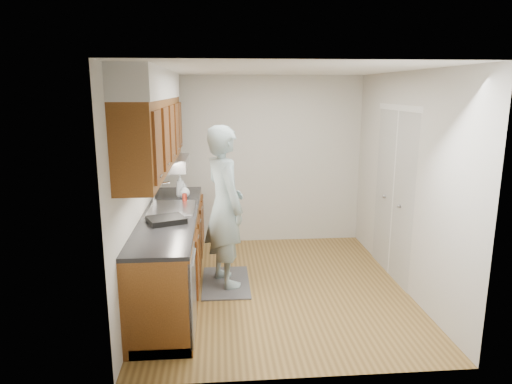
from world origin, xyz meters
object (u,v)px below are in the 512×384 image
soap_bottle_a (180,186)px  dish_rack (166,220)px  soap_bottle_c (184,190)px  steel_can (183,194)px  soda_can (185,198)px  person (225,196)px  soap_bottle_b (184,188)px

soap_bottle_a → dish_rack: (-0.06, -1.18, -0.12)m
soap_bottle_c → steel_can: size_ratio=1.67×
steel_can → soda_can: bearing=-81.5°
soap_bottle_a → dish_rack: size_ratio=0.79×
person → soda_can: person is taller
soap_bottle_b → person: bearing=-54.5°
soap_bottle_c → person: bearing=-49.6°
soap_bottle_a → soap_bottle_c: (0.05, -0.05, -0.05)m
soap_bottle_b → dish_rack: 1.28m
soda_can → steel_can: (-0.04, 0.24, 0.00)m
soap_bottle_a → steel_can: soap_bottle_a is taller
person → soap_bottle_c: person is taller
soda_can → dish_rack: soda_can is taller
steel_can → soap_bottle_a: bearing=119.2°
soap_bottle_c → dish_rack: bearing=-95.5°
person → dish_rack: size_ratio=5.88×
soap_bottle_a → soap_bottle_c: soap_bottle_a is taller
soap_bottle_a → soda_can: soap_bottle_a is taller
soap_bottle_a → soap_bottle_c: bearing=-42.6°
steel_can → soap_bottle_c: bearing=56.5°
soap_bottle_b → soap_bottle_c: 0.14m
steel_can → dish_rack: size_ratio=0.30×
soap_bottle_b → steel_can: size_ratio=1.65×
person → steel_can: person is taller
soap_bottle_a → soap_bottle_b: bearing=69.4°
soap_bottle_c → steel_can: bearing=-123.5°
dish_rack → soap_bottle_c: bearing=61.9°
soda_can → steel_can: size_ratio=0.99×
soap_bottle_a → soap_bottle_b: (0.04, 0.09, -0.06)m
soap_bottle_c → steel_can: (-0.01, -0.02, -0.04)m
steel_can → dish_rack: bearing=-94.9°
soda_can → dish_rack: 0.88m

